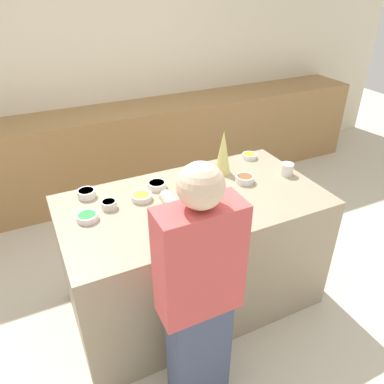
{
  "coord_description": "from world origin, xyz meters",
  "views": [
    {
      "loc": [
        -0.92,
        -1.89,
        2.23
      ],
      "look_at": [
        -0.01,
        0.0,
        0.98
      ],
      "focal_mm": 35.0,
      "sensor_mm": 36.0,
      "label": 1
    }
  ],
  "objects_px": {
    "baking_tray": "(204,215)",
    "candy_bowl_far_left": "(109,204)",
    "gingerbread_house": "(205,201)",
    "person": "(199,299)",
    "candy_bowl_behind_tray": "(157,185)",
    "mug": "(287,169)",
    "candy_bowl_center_rear": "(87,217)",
    "candy_bowl_near_tray_left": "(249,156)",
    "candy_bowl_far_right": "(141,197)",
    "candy_bowl_beside_tree": "(86,193)",
    "decorative_tree": "(223,152)",
    "candy_bowl_near_tray_right": "(245,179)"
  },
  "relations": [
    {
      "from": "candy_bowl_near_tray_right",
      "to": "person",
      "type": "relative_size",
      "value": 0.08
    },
    {
      "from": "candy_bowl_behind_tray",
      "to": "candy_bowl_beside_tree",
      "type": "relative_size",
      "value": 1.07
    },
    {
      "from": "decorative_tree",
      "to": "candy_bowl_near_tray_left",
      "type": "relative_size",
      "value": 2.86
    },
    {
      "from": "decorative_tree",
      "to": "baking_tray",
      "type": "bearing_deg",
      "value": -130.36
    },
    {
      "from": "decorative_tree",
      "to": "candy_bowl_center_rear",
      "type": "height_order",
      "value": "decorative_tree"
    },
    {
      "from": "gingerbread_house",
      "to": "person",
      "type": "xyz_separation_m",
      "value": [
        -0.29,
        -0.5,
        -0.22
      ]
    },
    {
      "from": "candy_bowl_far_left",
      "to": "candy_bowl_far_right",
      "type": "xyz_separation_m",
      "value": [
        0.22,
        0.01,
        -0.01
      ]
    },
    {
      "from": "baking_tray",
      "to": "gingerbread_house",
      "type": "bearing_deg",
      "value": 32.52
    },
    {
      "from": "decorative_tree",
      "to": "candy_bowl_behind_tray",
      "type": "height_order",
      "value": "decorative_tree"
    },
    {
      "from": "mug",
      "to": "candy_bowl_far_right",
      "type": "bearing_deg",
      "value": 173.02
    },
    {
      "from": "baking_tray",
      "to": "mug",
      "type": "bearing_deg",
      "value": 15.25
    },
    {
      "from": "decorative_tree",
      "to": "mug",
      "type": "height_order",
      "value": "decorative_tree"
    },
    {
      "from": "person",
      "to": "candy_bowl_near_tray_left",
      "type": "bearing_deg",
      "value": 47.27
    },
    {
      "from": "candy_bowl_near_tray_left",
      "to": "candy_bowl_beside_tree",
      "type": "height_order",
      "value": "candy_bowl_beside_tree"
    },
    {
      "from": "person",
      "to": "baking_tray",
      "type": "bearing_deg",
      "value": 60.11
    },
    {
      "from": "gingerbread_house",
      "to": "candy_bowl_behind_tray",
      "type": "distance_m",
      "value": 0.48
    },
    {
      "from": "candy_bowl_near_tray_left",
      "to": "gingerbread_house",
      "type": "bearing_deg",
      "value": -140.88
    },
    {
      "from": "decorative_tree",
      "to": "candy_bowl_behind_tray",
      "type": "bearing_deg",
      "value": -179.01
    },
    {
      "from": "candy_bowl_far_left",
      "to": "candy_bowl_center_rear",
      "type": "xyz_separation_m",
      "value": [
        -0.15,
        -0.07,
        -0.01
      ]
    },
    {
      "from": "baking_tray",
      "to": "person",
      "type": "xyz_separation_m",
      "value": [
        -0.29,
        -0.5,
        -0.11
      ]
    },
    {
      "from": "candy_bowl_far_right",
      "to": "person",
      "type": "bearing_deg",
      "value": -90.28
    },
    {
      "from": "baking_tray",
      "to": "candy_bowl_far_left",
      "type": "distance_m",
      "value": 0.61
    },
    {
      "from": "decorative_tree",
      "to": "candy_bowl_far_right",
      "type": "height_order",
      "value": "decorative_tree"
    },
    {
      "from": "candy_bowl_far_left",
      "to": "candy_bowl_center_rear",
      "type": "relative_size",
      "value": 0.74
    },
    {
      "from": "gingerbread_house",
      "to": "candy_bowl_center_rear",
      "type": "distance_m",
      "value": 0.72
    },
    {
      "from": "decorative_tree",
      "to": "candy_bowl_center_rear",
      "type": "relative_size",
      "value": 2.52
    },
    {
      "from": "candy_bowl_near_tray_left",
      "to": "candy_bowl_behind_tray",
      "type": "bearing_deg",
      "value": -171.57
    },
    {
      "from": "candy_bowl_near_tray_left",
      "to": "person",
      "type": "distance_m",
      "value": 1.47
    },
    {
      "from": "decorative_tree",
      "to": "person",
      "type": "bearing_deg",
      "value": -125.22
    },
    {
      "from": "baking_tray",
      "to": "candy_bowl_near_tray_left",
      "type": "height_order",
      "value": "candy_bowl_near_tray_left"
    },
    {
      "from": "candy_bowl_near_tray_right",
      "to": "candy_bowl_far_right",
      "type": "bearing_deg",
      "value": 172.7
    },
    {
      "from": "candy_bowl_far_right",
      "to": "mug",
      "type": "xyz_separation_m",
      "value": [
        1.08,
        -0.13,
        0.02
      ]
    },
    {
      "from": "candy_bowl_center_rear",
      "to": "person",
      "type": "height_order",
      "value": "person"
    },
    {
      "from": "candy_bowl_near_tray_left",
      "to": "person",
      "type": "relative_size",
      "value": 0.07
    },
    {
      "from": "candy_bowl_far_left",
      "to": "candy_bowl_center_rear",
      "type": "distance_m",
      "value": 0.17
    },
    {
      "from": "person",
      "to": "gingerbread_house",
      "type": "bearing_deg",
      "value": 60.09
    },
    {
      "from": "candy_bowl_near_tray_right",
      "to": "person",
      "type": "xyz_separation_m",
      "value": [
        -0.75,
        -0.76,
        -0.13
      ]
    },
    {
      "from": "candy_bowl_near_tray_right",
      "to": "candy_bowl_center_rear",
      "type": "distance_m",
      "value": 1.11
    },
    {
      "from": "candy_bowl_far_right",
      "to": "mug",
      "type": "relative_size",
      "value": 1.46
    },
    {
      "from": "candy_bowl_far_right",
      "to": "candy_bowl_beside_tree",
      "type": "height_order",
      "value": "candy_bowl_beside_tree"
    },
    {
      "from": "mug",
      "to": "candy_bowl_beside_tree",
      "type": "bearing_deg",
      "value": 166.96
    },
    {
      "from": "candy_bowl_far_left",
      "to": "mug",
      "type": "xyz_separation_m",
      "value": [
        1.3,
        -0.13,
        0.02
      ]
    },
    {
      "from": "candy_bowl_behind_tray",
      "to": "mug",
      "type": "distance_m",
      "value": 0.96
    },
    {
      "from": "decorative_tree",
      "to": "candy_bowl_near_tray_left",
      "type": "bearing_deg",
      "value": 20.11
    },
    {
      "from": "candy_bowl_near_tray_left",
      "to": "candy_bowl_far_right",
      "type": "relative_size",
      "value": 0.85
    },
    {
      "from": "candy_bowl_behind_tray",
      "to": "candy_bowl_center_rear",
      "type": "bearing_deg",
      "value": -161.26
    },
    {
      "from": "candy_bowl_near_tray_left",
      "to": "candy_bowl_far_left",
      "type": "height_order",
      "value": "candy_bowl_far_left"
    },
    {
      "from": "candy_bowl_center_rear",
      "to": "mug",
      "type": "distance_m",
      "value": 1.46
    },
    {
      "from": "candy_bowl_far_right",
      "to": "candy_bowl_near_tray_right",
      "type": "bearing_deg",
      "value": -7.3
    },
    {
      "from": "candy_bowl_near_tray_left",
      "to": "person",
      "type": "xyz_separation_m",
      "value": [
        -1.0,
        -1.08,
        -0.13
      ]
    }
  ]
}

